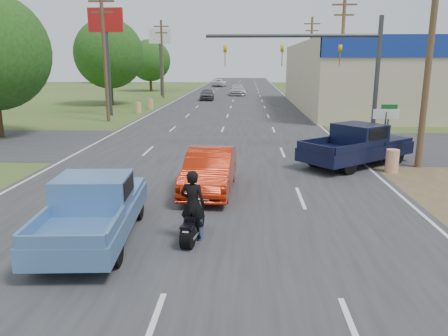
# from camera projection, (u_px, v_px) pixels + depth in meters

# --- Properties ---
(ground) EXTENTS (200.00, 200.00, 0.00)m
(ground) POSITION_uv_depth(u_px,v_px,m) (151.00, 331.00, 7.76)
(ground) COLOR #324B1E
(ground) RESTS_ON ground
(main_road) EXTENTS (15.00, 180.00, 0.02)m
(main_road) POSITION_uv_depth(u_px,v_px,m) (231.00, 107.00, 46.58)
(main_road) COLOR #2D2D30
(main_road) RESTS_ON ground
(cross_road) EXTENTS (120.00, 10.00, 0.02)m
(cross_road) POSITION_uv_depth(u_px,v_px,m) (217.00, 145.00, 25.23)
(cross_road) COLOR #2D2D30
(cross_road) RESTS_ON ground
(utility_pole_1) EXTENTS (2.00, 0.28, 10.00)m
(utility_pole_1) POSITION_uv_depth(u_px,v_px,m) (430.00, 46.00, 18.66)
(utility_pole_1) COLOR #4C3823
(utility_pole_1) RESTS_ON ground
(utility_pole_2) EXTENTS (2.00, 0.28, 10.00)m
(utility_pole_2) POSITION_uv_depth(u_px,v_px,m) (342.00, 54.00, 36.13)
(utility_pole_2) COLOR #4C3823
(utility_pole_2) RESTS_ON ground
(utility_pole_3) EXTENTS (2.00, 0.28, 10.00)m
(utility_pole_3) POSITION_uv_depth(u_px,v_px,m) (311.00, 57.00, 53.60)
(utility_pole_3) COLOR #4C3823
(utility_pole_3) RESTS_ON ground
(utility_pole_5) EXTENTS (2.00, 0.28, 10.00)m
(utility_pole_5) POSITION_uv_depth(u_px,v_px,m) (104.00, 54.00, 34.15)
(utility_pole_5) COLOR #4C3823
(utility_pole_5) RESTS_ON ground
(utility_pole_6) EXTENTS (2.00, 0.28, 10.00)m
(utility_pole_6) POSITION_uv_depth(u_px,v_px,m) (162.00, 57.00, 57.45)
(utility_pole_6) COLOR #4C3823
(utility_pole_6) RESTS_ON ground
(tree_1) EXTENTS (7.56, 7.56, 9.36)m
(tree_1) POSITION_uv_depth(u_px,v_px,m) (109.00, 54.00, 47.88)
(tree_1) COLOR #422D19
(tree_1) RESTS_ON ground
(tree_2) EXTENTS (6.72, 6.72, 8.32)m
(tree_2) POSITION_uv_depth(u_px,v_px,m) (150.00, 60.00, 71.35)
(tree_2) COLOR #422D19
(tree_2) RESTS_ON ground
(tree_5) EXTENTS (7.98, 7.98, 9.88)m
(tree_5) POSITION_uv_depth(u_px,v_px,m) (374.00, 57.00, 97.10)
(tree_5) COLOR #422D19
(tree_5) RESTS_ON ground
(tree_6) EXTENTS (8.82, 8.82, 10.92)m
(tree_6) POSITION_uv_depth(u_px,v_px,m) (109.00, 54.00, 99.91)
(tree_6) COLOR #422D19
(tree_6) RESTS_ON ground
(barrel_0) EXTENTS (0.56, 0.56, 1.00)m
(barrel_0) POSITION_uv_depth(u_px,v_px,m) (392.00, 161.00, 18.90)
(barrel_0) COLOR orange
(barrel_0) RESTS_ON ground
(barrel_1) EXTENTS (0.56, 0.56, 1.00)m
(barrel_1) POSITION_uv_depth(u_px,v_px,m) (354.00, 131.00, 27.13)
(barrel_1) COLOR orange
(barrel_1) RESTS_ON ground
(barrel_2) EXTENTS (0.56, 0.56, 1.00)m
(barrel_2) POSITION_uv_depth(u_px,v_px,m) (138.00, 108.00, 41.06)
(barrel_2) COLOR orange
(barrel_2) RESTS_ON ground
(barrel_3) EXTENTS (0.56, 0.56, 1.00)m
(barrel_3) POSITION_uv_depth(u_px,v_px,m) (151.00, 104.00, 44.93)
(barrel_3) COLOR orange
(barrel_3) RESTS_ON ground
(pole_sign_left_near) EXTENTS (3.00, 0.35, 9.20)m
(pole_sign_left_near) POSITION_uv_depth(u_px,v_px,m) (106.00, 32.00, 37.65)
(pole_sign_left_near) COLOR #3F3F44
(pole_sign_left_near) RESTS_ON ground
(pole_sign_left_far) EXTENTS (3.00, 0.35, 9.20)m
(pole_sign_left_far) POSITION_uv_depth(u_px,v_px,m) (160.00, 44.00, 60.94)
(pole_sign_left_far) COLOR #3F3F44
(pole_sign_left_far) RESTS_ON ground
(lane_sign) EXTENTS (1.20, 0.08, 2.52)m
(lane_sign) POSITION_uv_depth(u_px,v_px,m) (385.00, 123.00, 20.50)
(lane_sign) COLOR #3F3F44
(lane_sign) RESTS_ON ground
(street_name_sign) EXTENTS (0.80, 0.08, 2.61)m
(street_name_sign) POSITION_uv_depth(u_px,v_px,m) (388.00, 124.00, 21.99)
(street_name_sign) COLOR #3F3F44
(street_name_sign) RESTS_ON ground
(signal_mast) EXTENTS (9.12, 0.40, 7.00)m
(signal_mast) POSITION_uv_depth(u_px,v_px,m) (326.00, 59.00, 22.84)
(signal_mast) COLOR #3F3F44
(signal_mast) RESTS_ON ground
(red_convertible) EXTENTS (1.85, 4.81, 1.56)m
(red_convertible) POSITION_uv_depth(u_px,v_px,m) (210.00, 171.00, 16.00)
(red_convertible) COLOR #AD1E08
(red_convertible) RESTS_ON ground
(motorcycle) EXTENTS (0.64, 1.90, 0.96)m
(motorcycle) POSITION_uv_depth(u_px,v_px,m) (193.00, 226.00, 11.59)
(motorcycle) COLOR black
(motorcycle) RESTS_ON ground
(rider) EXTENTS (0.73, 0.53, 1.84)m
(rider) POSITION_uv_depth(u_px,v_px,m) (193.00, 208.00, 11.51)
(rider) COLOR black
(rider) RESTS_ON ground
(blue_pickup) EXTENTS (2.43, 5.42, 1.75)m
(blue_pickup) POSITION_uv_depth(u_px,v_px,m) (95.00, 207.00, 11.68)
(blue_pickup) COLOR black
(blue_pickup) RESTS_ON ground
(navy_pickup) EXTENTS (5.88, 5.35, 1.91)m
(navy_pickup) POSITION_uv_depth(u_px,v_px,m) (359.00, 144.00, 20.17)
(navy_pickup) COLOR black
(navy_pickup) RESTS_ON ground
(distant_car_grey) EXTENTS (1.86, 4.28, 1.44)m
(distant_car_grey) POSITION_uv_depth(u_px,v_px,m) (207.00, 94.00, 55.11)
(distant_car_grey) COLOR #4E4D51
(distant_car_grey) RESTS_ON ground
(distant_car_silver) EXTENTS (2.34, 5.43, 1.56)m
(distant_car_silver) POSITION_uv_depth(u_px,v_px,m) (237.00, 90.00, 63.31)
(distant_car_silver) COLOR #BABABF
(distant_car_silver) RESTS_ON ground
(distant_car_white) EXTENTS (2.99, 5.39, 1.43)m
(distant_car_white) POSITION_uv_depth(u_px,v_px,m) (219.00, 83.00, 86.10)
(distant_car_white) COLOR white
(distant_car_white) RESTS_ON ground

